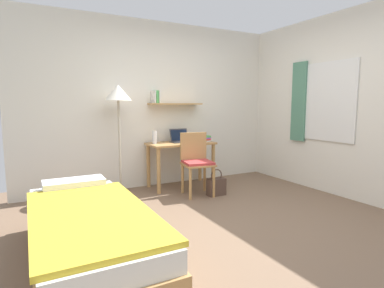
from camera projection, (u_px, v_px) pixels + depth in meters
name	position (u px, v px, depth m)	size (l,w,h in m)	color
ground_plane	(231.00, 225.00, 3.43)	(5.28, 5.28, 0.00)	brown
wall_back	(160.00, 105.00, 5.03)	(4.40, 0.27, 2.60)	silver
wall_right	(354.00, 105.00, 4.23)	(0.10, 4.40, 2.60)	silver
bed	(89.00, 235.00, 2.59)	(0.88, 2.02, 0.54)	#B2844C
desk	(181.00, 151.00, 4.94)	(1.03, 0.52, 0.71)	#B2844C
desk_chair	(196.00, 160.00, 4.54)	(0.48, 0.48, 0.90)	#B2844C
standing_lamp	(118.00, 99.00, 4.40)	(0.38, 0.38, 1.58)	#B2A893
laptop	(180.00, 139.00, 4.99)	(0.31, 0.22, 0.21)	#2D2D33
water_bottle	(155.00, 137.00, 4.77)	(0.07, 0.07, 0.20)	silver
book_stack	(203.00, 138.00, 5.05)	(0.21, 0.25, 0.10)	silver
handbag	(216.00, 186.00, 4.52)	(0.26, 0.13, 0.39)	#4C382D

